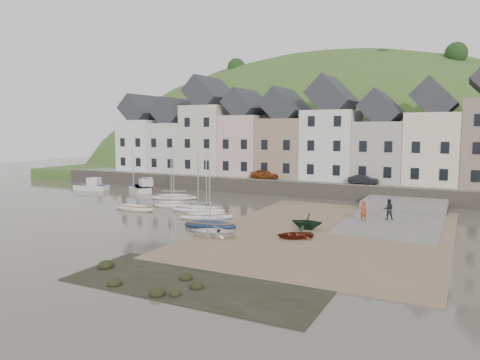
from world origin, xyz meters
The scene contains 25 objects.
ground centered at (0.00, 0.00, 0.00)m, with size 160.00×160.00×0.00m, color #484238.
quay_land centered at (0.00, 32.00, 0.75)m, with size 90.00×30.00×1.50m, color #335321.
quay_street centered at (0.00, 20.50, 1.55)m, with size 70.00×7.00×0.10m, color slate.
seawall centered at (0.00, 17.00, 0.90)m, with size 70.00×1.20×1.80m, color slate.
beach centered at (11.00, 0.00, 0.03)m, with size 18.00×26.00×0.06m, color brown.
slipway centered at (15.00, 8.00, 0.06)m, with size 8.00×18.00×0.12m, color slate.
hillside centered at (-5.00, 60.00, -17.99)m, with size 134.40×84.00×84.00m.
townhouse_terrace centered at (1.76, 24.00, 7.32)m, with size 61.05×8.00×13.93m.
sailboat_0 centered at (-9.89, 8.49, 0.26)m, with size 5.62×3.43×6.32m.
sailboat_1 centered at (-7.02, 3.98, 0.27)m, with size 4.16×2.66×6.32m.
sailboat_2 centered at (-9.32, 0.72, 0.26)m, with size 4.72×1.56×6.32m.
sailboat_3 centered at (-0.51, 0.24, 0.26)m, with size 5.04×3.76×6.32m.
sailboat_4 centered at (-3.02, 2.85, 0.26)m, with size 5.75×2.69×6.32m.
sailboat_5 centered at (1.68, -2.89, 0.26)m, with size 4.76×2.32×6.32m.
motorboat_0 centered at (-17.19, 11.55, 0.58)m, with size 4.61×3.89×1.70m.
motorboat_1 centered at (-24.23, 10.02, 0.58)m, with size 4.75×2.71×1.70m.
motorboat_2 centered at (-17.54, 12.33, 0.58)m, with size 5.05×4.94×1.70m.
rowboat_white centered at (3.50, -5.65, 0.41)m, with size 2.44×3.42×0.71m, color white.
rowboat_green centered at (9.16, -0.12, 0.72)m, with size 2.15×2.49×1.31m, color black.
rowboat_red centered at (9.33, -3.44, 0.34)m, with size 1.93×2.71×0.56m, color maroon.
person_red centered at (12.60, 5.03, 1.01)m, with size 0.65×0.42×1.77m, color #A13A1D.
person_dark centered at (14.47, 6.69, 1.04)m, with size 0.90×0.70×1.84m, color black.
car_left centered at (-3.21, 19.50, 2.23)m, with size 1.48×3.68×1.25m, color brown.
car_right centered at (9.61, 19.50, 2.18)m, with size 1.23×3.53×1.16m, color black.
shore_rocks centered at (7.25, -15.34, 0.06)m, with size 14.00×6.00×0.58m.
Camera 1 is at (20.53, -34.74, 8.15)m, focal length 33.90 mm.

